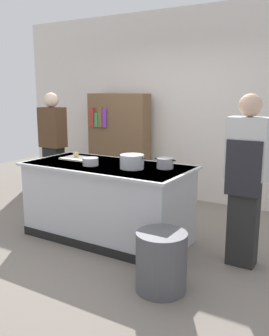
# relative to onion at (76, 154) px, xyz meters

# --- Properties ---
(ground_plane) EXTENTS (10.00, 10.00, 0.00)m
(ground_plane) POSITION_rel_onion_xyz_m (0.56, -0.10, -0.96)
(ground_plane) COLOR slate
(back_wall) EXTENTS (6.40, 0.12, 3.00)m
(back_wall) POSITION_rel_onion_xyz_m (0.56, 2.00, 0.54)
(back_wall) COLOR silver
(back_wall) RESTS_ON ground_plane
(counter_island) EXTENTS (1.98, 0.98, 0.90)m
(counter_island) POSITION_rel_onion_xyz_m (0.56, -0.10, -0.49)
(counter_island) COLOR #B7BABF
(counter_island) RESTS_ON ground_plane
(cutting_board) EXTENTS (0.40, 0.28, 0.02)m
(cutting_board) POSITION_rel_onion_xyz_m (0.04, -0.01, -0.05)
(cutting_board) COLOR silver
(cutting_board) RESTS_ON counter_island
(onion) EXTENTS (0.07, 0.07, 0.07)m
(onion) POSITION_rel_onion_xyz_m (0.00, 0.00, 0.00)
(onion) COLOR tan
(onion) RESTS_ON cutting_board
(stock_pot) EXTENTS (0.33, 0.26, 0.16)m
(stock_pot) POSITION_rel_onion_xyz_m (0.92, -0.15, 0.02)
(stock_pot) COLOR #B7BABF
(stock_pot) RESTS_ON counter_island
(sauce_pan) EXTENTS (0.25, 0.18, 0.12)m
(sauce_pan) POSITION_rel_onion_xyz_m (1.23, 0.05, 0.00)
(sauce_pan) COLOR #99999E
(sauce_pan) RESTS_ON counter_island
(mixing_bowl) EXTENTS (0.18, 0.18, 0.09)m
(mixing_bowl) POSITION_rel_onion_xyz_m (0.43, -0.25, -0.01)
(mixing_bowl) COLOR #B7BABF
(mixing_bowl) RESTS_ON counter_island
(trash_bin) EXTENTS (0.45, 0.45, 0.54)m
(trash_bin) POSITION_rel_onion_xyz_m (1.67, -0.86, -0.69)
(trash_bin) COLOR #4C4C51
(trash_bin) RESTS_ON ground_plane
(person_chef) EXTENTS (0.38, 0.25, 1.72)m
(person_chef) POSITION_rel_onion_xyz_m (2.13, 0.02, -0.04)
(person_chef) COLOR #252525
(person_chef) RESTS_ON ground_plane
(person_guest) EXTENTS (0.38, 0.24, 1.72)m
(person_guest) POSITION_rel_onion_xyz_m (-0.96, 0.60, -0.05)
(person_guest) COLOR black
(person_guest) RESTS_ON ground_plane
(bookshelf) EXTENTS (1.10, 0.31, 1.70)m
(bookshelf) POSITION_rel_onion_xyz_m (-0.49, 1.70, -0.10)
(bookshelf) COLOR brown
(bookshelf) RESTS_ON ground_plane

